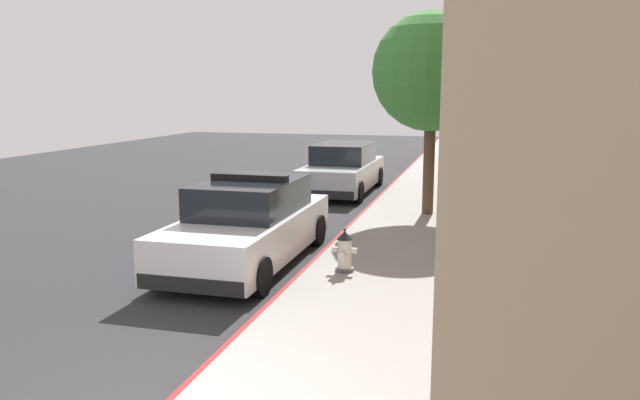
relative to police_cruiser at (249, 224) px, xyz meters
The scene contains 8 objects.
ground_plane 5.40m from the police_cruiser, 128.95° to the left, with size 29.85×60.00×0.20m, color #2B2B2D.
sidewalk_pavement 4.96m from the police_cruiser, 57.44° to the left, with size 2.70×60.00×0.15m, color gray.
curb_painted_edge 4.38m from the police_cruiser, 73.15° to the left, with size 0.08×60.00×0.15m, color maroon.
storefront_building 9.31m from the police_cruiser, 38.29° to the left, with size 6.46×27.03×5.74m.
police_cruiser is the anchor object (origin of this frame).
parked_car_silver_ahead 8.44m from the police_cruiser, 90.96° to the left, with size 1.94×4.84×1.56m.
fire_hydrant 2.05m from the police_cruiser, 15.86° to the right, with size 0.44×0.40×0.76m.
street_tree 6.37m from the police_cruiser, 59.72° to the left, with size 2.90×2.90×4.97m.
Camera 1 is at (2.90, -4.60, 3.20)m, focal length 34.41 mm.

